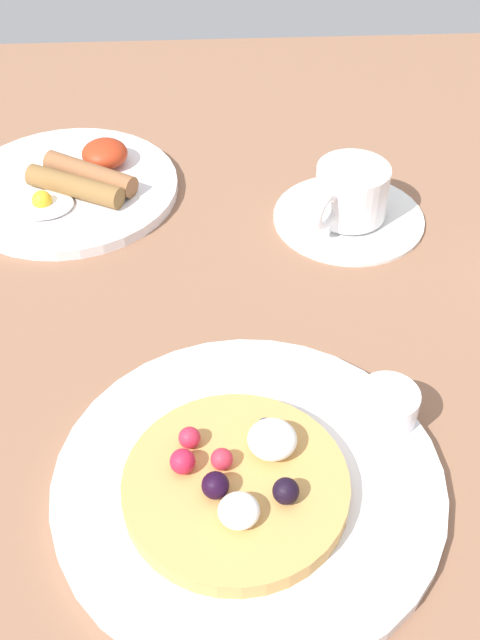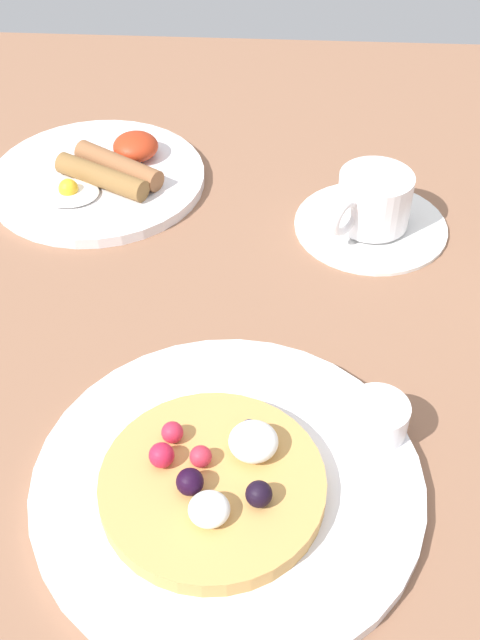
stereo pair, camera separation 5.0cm
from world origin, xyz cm
name	(u,v)px [view 1 (the left image)]	position (x,y,z in cm)	size (l,w,h in cm)	color
ground_plane	(170,381)	(0.00, 0.00, -1.50)	(176.70, 123.13, 3.00)	#865C44
pancake_plate	(249,483)	(5.70, -11.77, 0.55)	(27.31, 27.31, 1.11)	white
pancake_with_berries	(237,483)	(4.86, -12.79, 2.08)	(15.39, 15.39, 3.49)	tan
syrup_ramekin	(387,405)	(16.18, -6.78, 2.42)	(4.53, 4.53, 2.55)	white
breakfast_plate	(69,188)	(-10.59, 25.32, 0.56)	(22.38, 22.38, 1.12)	white
fried_breakfast	(84,174)	(-8.80, 25.30, 2.20)	(12.44, 12.47, 2.84)	brown
coffee_saucer	(349,216)	(17.50, 19.24, 0.37)	(14.89, 14.89, 0.75)	white
coffee_cup	(351,191)	(17.39, 19.11, 3.44)	(7.93, 8.67, 5.18)	white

